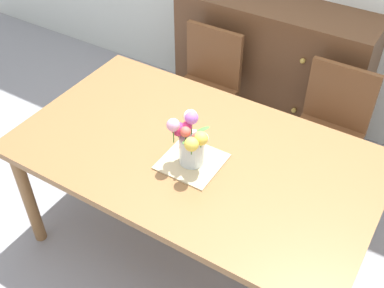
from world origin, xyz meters
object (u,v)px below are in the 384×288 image
chair_left (206,84)px  chair_right (329,126)px  dresser (270,68)px  flower_vase (191,140)px  dining_table (195,162)px

chair_left → chair_right: size_ratio=1.00×
chair_right → dresser: dresser is taller
flower_vase → chair_left: bearing=116.4°
dresser → flower_vase: (0.19, -1.42, 0.43)m
chair_left → dresser: bearing=-123.1°
dining_table → chair_left: size_ratio=2.06×
dining_table → chair_right: size_ratio=2.06×
dining_table → chair_left: 1.00m
dining_table → flower_vase: flower_vase is taller
chair_left → dining_table: bearing=117.1°
chair_right → flower_vase: size_ratio=3.17×
dining_table → chair_left: (-0.45, 0.88, -0.18)m
dining_table → flower_vase: (0.03, -0.09, 0.23)m
chair_left → chair_right: 0.90m
dining_table → chair_left: bearing=117.1°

